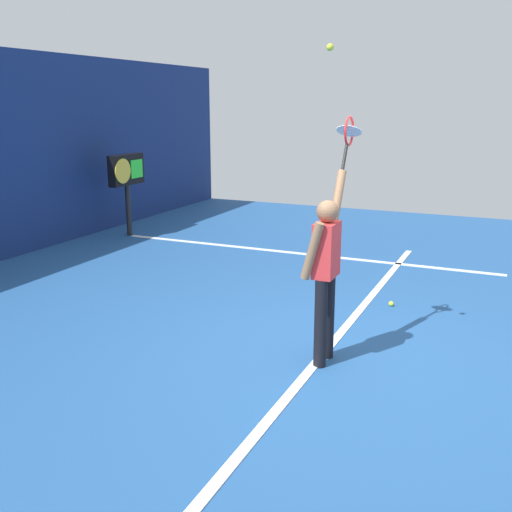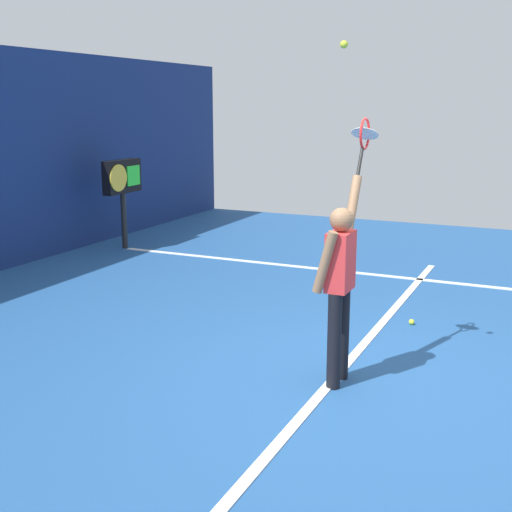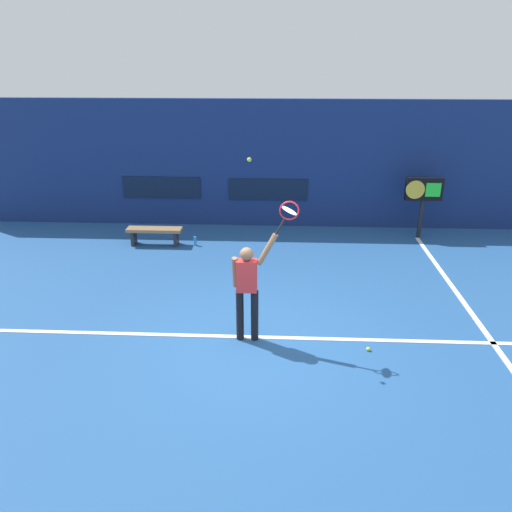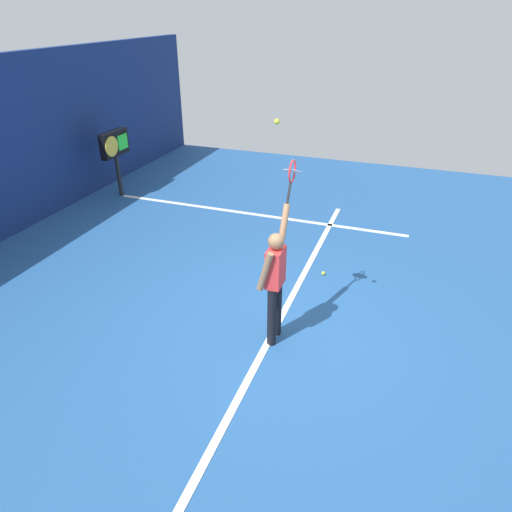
# 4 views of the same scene
# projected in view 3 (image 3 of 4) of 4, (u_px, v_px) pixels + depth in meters

# --- Properties ---
(ground_plane) EXTENTS (18.00, 18.00, 0.00)m
(ground_plane) POSITION_uv_depth(u_px,v_px,m) (257.00, 343.00, 8.69)
(ground_plane) COLOR #23518C
(back_wall) EXTENTS (18.00, 0.20, 3.49)m
(back_wall) POSITION_uv_depth(u_px,v_px,m) (268.00, 164.00, 14.05)
(back_wall) COLOR navy
(back_wall) RESTS_ON ground_plane
(sponsor_banner_center) EXTENTS (2.20, 0.03, 0.60)m
(sponsor_banner_center) POSITION_uv_depth(u_px,v_px,m) (268.00, 190.00, 14.19)
(sponsor_banner_center) COLOR #0C1933
(sponsor_banner_portside) EXTENTS (2.20, 0.03, 0.60)m
(sponsor_banner_portside) POSITION_uv_depth(u_px,v_px,m) (162.00, 187.00, 14.32)
(sponsor_banner_portside) COLOR #0C1933
(court_baseline) EXTENTS (10.00, 0.10, 0.01)m
(court_baseline) POSITION_uv_depth(u_px,v_px,m) (258.00, 337.00, 8.85)
(court_baseline) COLOR white
(court_baseline) RESTS_ON ground_plane
(court_sideline) EXTENTS (0.10, 7.00, 0.01)m
(court_sideline) POSITION_uv_depth(u_px,v_px,m) (459.00, 296.00, 10.35)
(court_sideline) COLOR white
(court_sideline) RESTS_ON ground_plane
(tennis_player) EXTENTS (0.75, 0.31, 1.95)m
(tennis_player) POSITION_uv_depth(u_px,v_px,m) (247.00, 286.00, 8.44)
(tennis_player) COLOR black
(tennis_player) RESTS_ON ground_plane
(tennis_racket) EXTENTS (0.43, 0.27, 0.61)m
(tennis_racket) POSITION_uv_depth(u_px,v_px,m) (288.00, 212.00, 7.94)
(tennis_racket) COLOR black
(tennis_ball) EXTENTS (0.07, 0.07, 0.07)m
(tennis_ball) POSITION_uv_depth(u_px,v_px,m) (249.00, 160.00, 7.70)
(tennis_ball) COLOR #CCE033
(scoreboard_clock) EXTENTS (0.96, 0.20, 1.62)m
(scoreboard_clock) POSITION_uv_depth(u_px,v_px,m) (424.00, 191.00, 13.23)
(scoreboard_clock) COLOR black
(scoreboard_clock) RESTS_ON ground_plane
(court_bench) EXTENTS (1.40, 0.36, 0.45)m
(court_bench) POSITION_uv_depth(u_px,v_px,m) (155.00, 232.00, 13.02)
(court_bench) COLOR olive
(court_bench) RESTS_ON ground_plane
(water_bottle) EXTENTS (0.07, 0.07, 0.24)m
(water_bottle) POSITION_uv_depth(u_px,v_px,m) (195.00, 241.00, 13.05)
(water_bottle) COLOR #338CD8
(water_bottle) RESTS_ON ground_plane
(spare_ball) EXTENTS (0.07, 0.07, 0.07)m
(spare_ball) POSITION_uv_depth(u_px,v_px,m) (368.00, 349.00, 8.45)
(spare_ball) COLOR #CCE033
(spare_ball) RESTS_ON ground_plane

